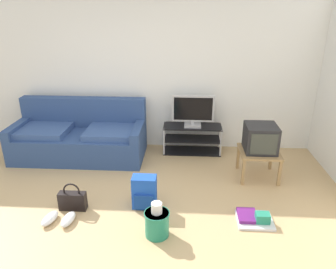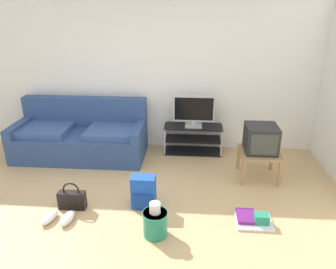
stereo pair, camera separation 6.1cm
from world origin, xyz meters
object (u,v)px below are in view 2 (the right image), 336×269
handbag (72,199)px  couch (81,137)px  floor_tray (253,219)px  cleaning_bucket (155,222)px  crt_tv (261,139)px  side_table (259,155)px  backpack (144,192)px  sneakers_pair (58,218)px  tv_stand (193,139)px  flat_tv (194,112)px

handbag → couch: bearing=103.7°
floor_tray → cleaning_bucket: bearing=-164.7°
crt_tv → handbag: bearing=-158.0°
side_table → cleaning_bucket: side_table is taller
couch → backpack: 1.90m
crt_tv → sneakers_pair: size_ratio=1.16×
side_table → cleaning_bucket: bearing=-134.2°
sneakers_pair → tv_stand: bearing=52.8°
tv_stand → crt_tv: 1.30m
tv_stand → side_table: (0.95, -0.82, 0.12)m
flat_tv → floor_tray: size_ratio=1.66×
flat_tv → sneakers_pair: bearing=-127.5°
backpack → floor_tray: backpack is taller
flat_tv → side_table: bearing=-39.9°
side_table → floor_tray: side_table is taller
handbag → backpack: bearing=7.3°
tv_stand → floor_tray: 2.04m
side_table → backpack: 1.78m
tv_stand → backpack: bearing=-109.8°
flat_tv → floor_tray: (0.72, -1.88, -0.69)m
backpack → handbag: 0.89m
tv_stand → couch: bearing=-172.1°
tv_stand → crt_tv: size_ratio=2.18×
floor_tray → handbag: bearing=177.0°
handbag → side_table: bearing=21.7°
side_table → sneakers_pair: side_table is taller
backpack → floor_tray: 1.35m
couch → crt_tv: bearing=-11.0°
backpack → sneakers_pair: backpack is taller
side_table → backpack: size_ratio=1.34×
tv_stand → side_table: tv_stand is taller
couch → backpack: bearing=-48.6°
handbag → cleaning_bucket: bearing=-21.2°
sneakers_pair → floor_tray: floor_tray is taller
tv_stand → backpack: size_ratio=2.34×
backpack → handbag: backpack is taller
flat_tv → backpack: flat_tv is taller
tv_stand → side_table: bearing=-40.7°
couch → side_table: couch is taller
side_table → crt_tv: crt_tv is taller
handbag → floor_tray: bearing=-3.0°
couch → handbag: 1.59m
crt_tv → cleaning_bucket: 2.00m
couch → side_table: 2.86m
backpack → floor_tray: size_ratio=1.01×
handbag → sneakers_pair: bearing=-106.1°
crt_tv → flat_tv: bearing=140.7°
cleaning_bucket → side_table: bearing=45.8°
crt_tv → cleaning_bucket: bearing=-133.9°
flat_tv → handbag: (-1.48, -1.76, -0.61)m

